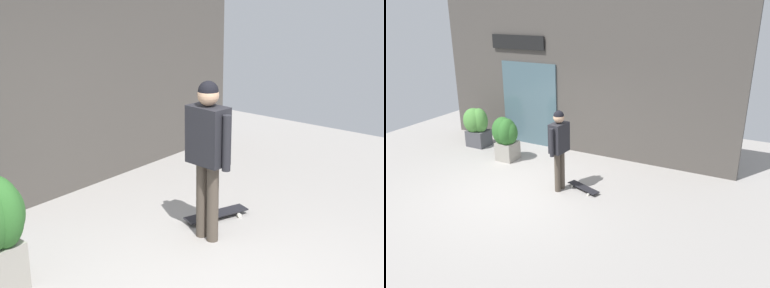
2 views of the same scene
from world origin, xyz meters
TOP-DOWN VIEW (x-y plane):
  - ground_plane at (0.00, 0.00)m, footprint 12.00×12.00m
  - building_facade at (-0.05, 2.89)m, footprint 8.36×0.31m
  - skateboarder at (0.81, 0.52)m, footprint 0.30×0.61m
  - skateboard at (1.28, 0.74)m, footprint 0.83×0.47m
  - planter_box_left at (-2.67, 1.86)m, footprint 0.70×0.59m
  - planter_box_right at (-1.27, 1.37)m, footprint 0.68×0.59m

SIDE VIEW (x-z plane):
  - ground_plane at x=0.00m, z-range 0.00..0.00m
  - skateboard at x=1.28m, z-range 0.02..0.10m
  - planter_box_left at x=-2.67m, z-range 0.09..1.20m
  - planter_box_right at x=-1.27m, z-range 0.11..1.26m
  - skateboarder at x=0.81m, z-range 0.21..2.00m
  - building_facade at x=-0.05m, z-range -0.02..3.93m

